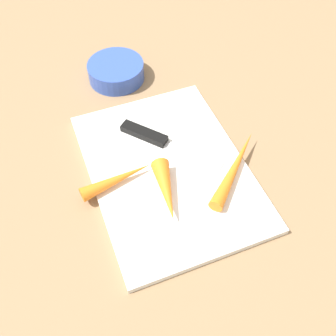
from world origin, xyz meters
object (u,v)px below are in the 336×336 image
(carrot_medium, at_px, (117,177))
(cutting_board, at_px, (168,170))
(carrot_shortest, at_px, (166,191))
(carrot_longest, at_px, (235,167))
(small_bowl, at_px, (116,71))
(knife, at_px, (150,136))

(carrot_medium, bearing_deg, cutting_board, -11.46)
(carrot_shortest, xyz_separation_m, carrot_medium, (-0.06, -0.07, -0.00))
(carrot_medium, bearing_deg, carrot_longest, -24.06)
(carrot_longest, height_order, carrot_shortest, carrot_shortest)
(carrot_shortest, bearing_deg, small_bowl, -172.60)
(carrot_longest, relative_size, carrot_shortest, 1.57)
(carrot_longest, height_order, carrot_medium, same)
(knife, distance_m, carrot_medium, 0.11)
(cutting_board, xyz_separation_m, carrot_medium, (-0.00, -0.09, 0.02))
(carrot_shortest, bearing_deg, carrot_longest, 101.95)
(cutting_board, relative_size, carrot_medium, 2.84)
(carrot_longest, xyz_separation_m, carrot_shortest, (0.00, -0.13, 0.00))
(carrot_medium, relative_size, small_bowl, 1.08)
(cutting_board, distance_m, carrot_longest, 0.11)
(carrot_shortest, height_order, carrot_medium, carrot_shortest)
(cutting_board, relative_size, carrot_longest, 2.05)
(knife, height_order, carrot_medium, carrot_medium)
(cutting_board, xyz_separation_m, carrot_longest, (0.05, 0.10, 0.02))
(knife, bearing_deg, carrot_shortest, -48.54)
(carrot_longest, relative_size, carrot_medium, 1.39)
(carrot_longest, relative_size, small_bowl, 1.50)
(knife, distance_m, carrot_shortest, 0.13)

